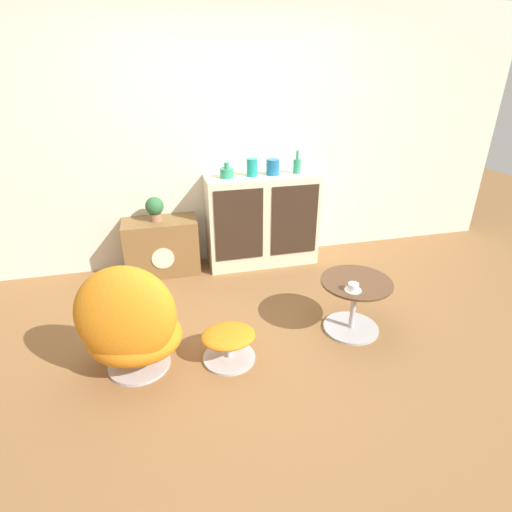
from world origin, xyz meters
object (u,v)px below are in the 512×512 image
object	(u,v)px
tv_console	(162,247)
ottoman	(229,340)
vase_rightmost	(297,165)
coffee_table	(354,302)
potted_plant	(155,208)
vase_inner_left	(252,168)
teacup	(353,288)
sideboard	(262,220)
vase_leftmost	(227,172)
egg_chair	(131,326)
vase_inner_right	(273,167)

from	to	relation	value
tv_console	ottoman	size ratio (longest dim) A/B	1.85
tv_console	vase_rightmost	world-z (taller)	vase_rightmost
coffee_table	potted_plant	bearing A→B (deg)	136.65
vase_inner_left	teacup	distance (m)	1.70
vase_inner_left	vase_rightmost	world-z (taller)	vase_rightmost
ottoman	vase_rightmost	world-z (taller)	vase_rightmost
coffee_table	potted_plant	distance (m)	2.13
sideboard	vase_inner_left	xyz separation A→B (m)	(-0.11, 0.00, 0.58)
ottoman	vase_leftmost	bearing A→B (deg)	79.28
ottoman	teacup	size ratio (longest dim) A/B	3.10
coffee_table	teacup	distance (m)	0.27
potted_plant	teacup	size ratio (longest dim) A/B	1.88
egg_chair	teacup	world-z (taller)	egg_chair
vase_leftmost	vase_inner_right	world-z (taller)	vase_inner_right
sideboard	vase_inner_right	distance (m)	0.58
sideboard	egg_chair	world-z (taller)	sideboard
sideboard	ottoman	bearing A→B (deg)	-113.31
tv_console	vase_inner_left	distance (m)	1.24
vase_leftmost	vase_inner_right	bearing A→B (deg)	0.00
ottoman	coffee_table	size ratio (longest dim) A/B	0.71
teacup	coffee_table	bearing A→B (deg)	52.87
coffee_table	vase_inner_right	xyz separation A→B (m)	(-0.30, 1.41, 0.80)
vase_leftmost	teacup	distance (m)	1.77
vase_inner_right	vase_rightmost	size ratio (longest dim) A/B	0.68
vase_rightmost	vase_inner_right	bearing A→B (deg)	180.00
vase_leftmost	potted_plant	xyz separation A→B (m)	(-0.74, 0.02, -0.32)
egg_chair	vase_leftmost	xyz separation A→B (m)	(0.96, 1.50, 0.64)
ottoman	vase_inner_right	world-z (taller)	vase_inner_right
sideboard	ottoman	size ratio (longest dim) A/B	2.93
sideboard	vase_inner_left	distance (m)	0.59
vase_rightmost	potted_plant	xyz separation A→B (m)	(-1.48, 0.02, -0.34)
egg_chair	tv_console	bearing A→B (deg)	80.53
vase_inner_left	tv_console	bearing A→B (deg)	179.10
ottoman	vase_rightmost	bearing A→B (deg)	56.11
vase_leftmost	potted_plant	size ratio (longest dim) A/B	0.63
vase_inner_right	teacup	bearing A→B (deg)	-82.44
ottoman	potted_plant	xyz separation A→B (m)	(-0.45, 1.55, 0.55)
tv_console	teacup	distance (m)	2.09
vase_leftmost	sideboard	bearing A→B (deg)	-0.60
ottoman	vase_leftmost	distance (m)	1.78
ottoman	teacup	bearing A→B (deg)	-0.23
vase_rightmost	tv_console	bearing A→B (deg)	179.40
egg_chair	teacup	bearing A→B (deg)	-1.13
tv_console	teacup	size ratio (longest dim) A/B	5.74
egg_chair	ottoman	distance (m)	0.71
ottoman	vase_inner_right	distance (m)	1.93
sideboard	potted_plant	bearing A→B (deg)	178.98
vase_inner_right	ottoman	bearing A→B (deg)	-116.59
vase_inner_left	coffee_table	bearing A→B (deg)	-69.87
egg_chair	coffee_table	distance (m)	1.75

